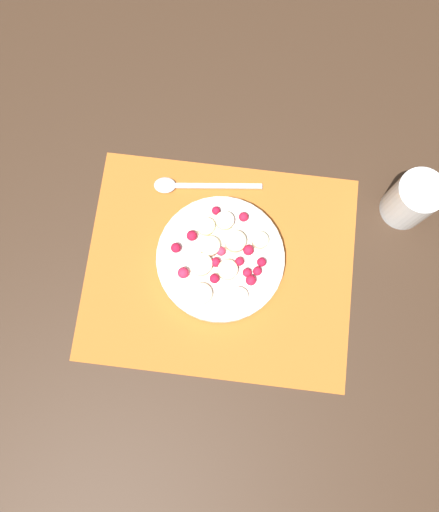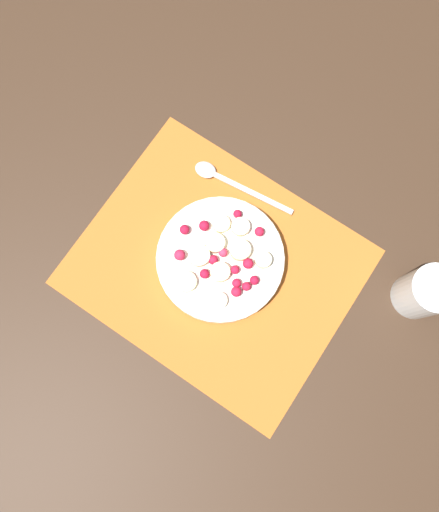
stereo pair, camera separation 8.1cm
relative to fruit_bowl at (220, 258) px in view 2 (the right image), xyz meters
The scene contains 5 objects.
ground_plane 0.03m from the fruit_bowl, 95.86° to the left, with size 3.00×3.00×0.00m, color #382619.
placemat 0.02m from the fruit_bowl, 95.86° to the left, with size 0.45×0.37×0.01m.
fruit_bowl is the anchor object (origin of this frame).
spoon 0.15m from the fruit_bowl, 58.78° to the right, with size 0.19×0.04×0.01m.
drinking_glass 0.33m from the fruit_bowl, 156.75° to the right, with size 0.08×0.08×0.10m.
Camera 2 is at (-0.10, 0.13, 0.84)m, focal length 35.00 mm.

